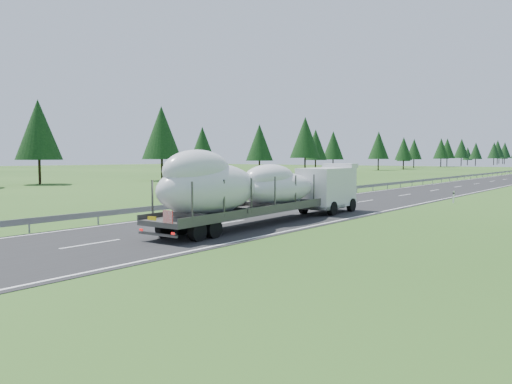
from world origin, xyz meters
The scene contains 4 objects.
ground centered at (0.00, 0.00, 0.00)m, with size 400.00×400.00×0.00m, color #2B501A.
guardrail centered at (-5.30, 99.94, 0.60)m, with size 0.10×400.00×0.76m.
tree_line_left centered at (-44.00, 141.30, 7.21)m, with size 15.66×355.96×12.58m.
boat_truck centered at (1.86, 9.81, 2.11)m, with size 3.26×18.10×4.17m.
Camera 1 is at (18.95, -12.53, 3.80)m, focal length 35.00 mm.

